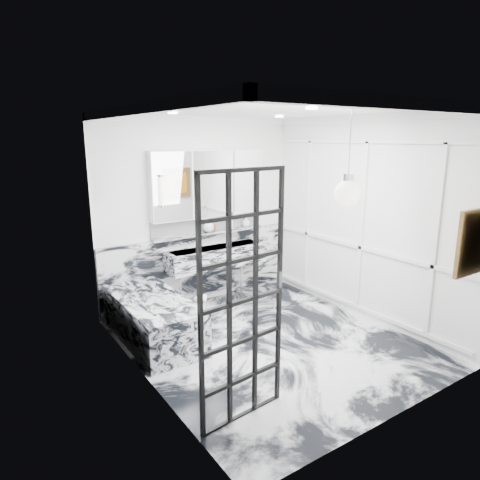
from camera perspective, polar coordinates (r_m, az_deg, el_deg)
floor at (r=5.53m, az=4.01°, el=-13.42°), size 3.60×3.60×0.00m
ceiling at (r=4.94m, az=4.57°, el=16.96°), size 3.60×3.60×0.00m
wall_back at (r=6.53m, az=-5.51°, el=3.75°), size 3.60×0.00×3.60m
wall_front at (r=3.85m, az=21.06°, el=-4.02°), size 3.60×0.00×3.60m
wall_left at (r=4.28m, az=-12.87°, el=-1.73°), size 0.00×3.60×3.60m
wall_right at (r=6.15m, az=16.12°, el=2.67°), size 0.00×3.60×3.60m
marble_clad_back at (r=6.71m, az=-5.24°, el=-3.66°), size 3.18×0.05×1.05m
marble_clad_left at (r=4.30m, az=-12.65°, el=-2.47°), size 0.02×3.56×2.68m
panel_molding at (r=6.15m, az=15.93°, el=1.74°), size 0.03×3.40×2.30m
soap_bottle_a at (r=6.75m, az=-1.24°, el=2.32°), size 0.09×0.09×0.20m
soap_bottle_b at (r=6.75m, az=-1.32°, el=2.17°), size 0.09×0.09×0.17m
soap_bottle_c at (r=6.91m, az=0.80°, el=2.45°), size 0.17×0.17×0.17m
face_pot at (r=6.55m, az=-4.24°, el=1.71°), size 0.17×0.17×0.17m
amber_bottle at (r=6.62m, az=-3.22°, el=1.64°), size 0.04×0.04×0.10m
flower_vase at (r=4.90m, az=-5.23°, el=-9.21°), size 0.09×0.09×0.12m
crittall_door at (r=3.73m, az=0.36°, el=-8.16°), size 0.88×0.12×2.25m
artwork at (r=4.85m, az=29.02°, el=-0.17°), size 0.57×0.05×0.57m
pendant_light at (r=3.89m, az=14.09°, el=6.06°), size 0.23×0.23×0.23m
trough_sink at (r=6.54m, az=-3.20°, el=-2.21°), size 1.60×0.45×0.30m
ledge at (r=6.60m, az=-3.97°, el=0.96°), size 1.90×0.14×0.04m
subway_tile at (r=6.62m, az=-4.26°, el=2.20°), size 1.90×0.03×0.23m
mirror_cabinet at (r=6.48m, az=-4.10°, el=7.45°), size 1.90×0.16×1.00m
sconce_left at (r=6.04m, az=-10.45°, el=6.44°), size 0.07×0.07×0.40m
sconce_right at (r=6.85m, az=2.31°, el=7.46°), size 0.07×0.07×0.40m
bathtub at (r=5.58m, az=-11.53°, el=-10.26°), size 0.75×1.65×0.55m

